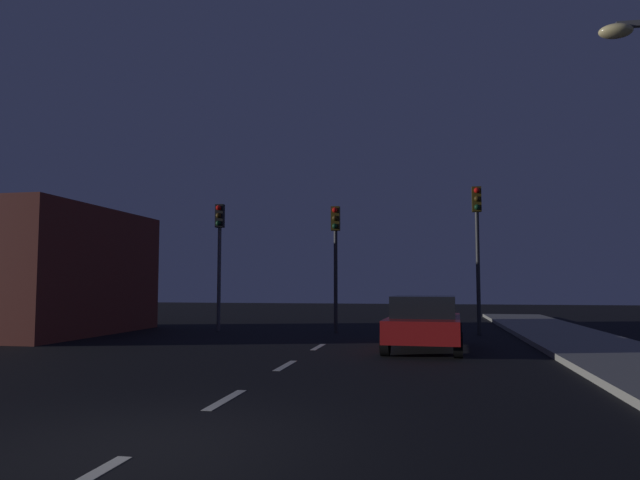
# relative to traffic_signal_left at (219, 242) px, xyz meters

# --- Properties ---
(ground_plane) EXTENTS (80.00, 80.00, 0.00)m
(ground_plane) POSITION_rel_traffic_signal_left_xyz_m (4.81, -8.03, -3.41)
(ground_plane) COLOR black
(lane_stripe_second) EXTENTS (0.16, 1.60, 0.01)m
(lane_stripe_second) POSITION_rel_traffic_signal_left_xyz_m (4.81, -12.43, -3.41)
(lane_stripe_second) COLOR silver
(lane_stripe_second) RESTS_ON ground_plane
(lane_stripe_third) EXTENTS (0.16, 1.60, 0.01)m
(lane_stripe_third) POSITION_rel_traffic_signal_left_xyz_m (4.81, -8.63, -3.41)
(lane_stripe_third) COLOR silver
(lane_stripe_third) RESTS_ON ground_plane
(lane_stripe_fourth) EXTENTS (0.16, 1.60, 0.01)m
(lane_stripe_fourth) POSITION_rel_traffic_signal_left_xyz_m (4.81, -4.83, -3.41)
(lane_stripe_fourth) COLOR silver
(lane_stripe_fourth) RESTS_ON ground_plane
(traffic_signal_left) EXTENTS (0.32, 0.38, 4.86)m
(traffic_signal_left) POSITION_rel_traffic_signal_left_xyz_m (0.00, 0.00, 0.00)
(traffic_signal_left) COLOR #4C4C51
(traffic_signal_left) RESTS_ON ground_plane
(traffic_signal_center) EXTENTS (0.32, 0.38, 4.67)m
(traffic_signal_center) POSITION_rel_traffic_signal_left_xyz_m (4.54, -0.00, -0.13)
(traffic_signal_center) COLOR #2D2D30
(traffic_signal_center) RESTS_ON ground_plane
(traffic_signal_right) EXTENTS (0.32, 0.38, 5.25)m
(traffic_signal_right) POSITION_rel_traffic_signal_left_xyz_m (9.64, 0.00, 0.25)
(traffic_signal_right) COLOR #2D2D30
(traffic_signal_right) RESTS_ON ground_plane
(car_stopped_ahead) EXTENTS (2.17, 4.53, 1.46)m
(car_stopped_ahead) POSITION_rel_traffic_signal_left_xyz_m (7.78, -4.95, -2.67)
(car_stopped_ahead) COLOR #B21919
(car_stopped_ahead) RESTS_ON ground_plane
(storefront_left) EXTENTS (5.88, 7.62, 4.47)m
(storefront_left) POSITION_rel_traffic_signal_left_xyz_m (-6.13, -2.40, -1.18)
(storefront_left) COLOR maroon
(storefront_left) RESTS_ON ground_plane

